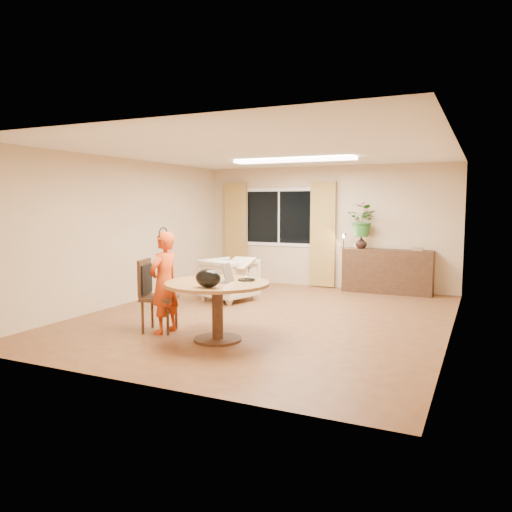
{
  "coord_description": "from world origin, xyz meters",
  "views": [
    {
      "loc": [
        3.14,
        -7.15,
        1.8
      ],
      "look_at": [
        -0.08,
        -0.2,
        1.0
      ],
      "focal_mm": 35.0,
      "sensor_mm": 36.0,
      "label": 1
    }
  ],
  "objects": [
    {
      "name": "wall_left",
      "position": [
        -2.75,
        0.0,
        1.3
      ],
      "size": [
        0.0,
        6.5,
        6.5
      ],
      "primitive_type": "plane",
      "rotation": [
        1.57,
        0.0,
        1.57
      ],
      "color": "tan",
      "rests_on": "floor"
    },
    {
      "name": "curtain_left",
      "position": [
        -2.15,
        3.15,
        1.15
      ],
      "size": [
        0.55,
        0.08,
        2.25
      ],
      "primitive_type": "cube",
      "color": "olive",
      "rests_on": "wall_back"
    },
    {
      "name": "dining_chair",
      "position": [
        -1.0,
        -1.45,
        0.51
      ],
      "size": [
        0.59,
        0.56,
        1.02
      ],
      "primitive_type": null,
      "rotation": [
        0.0,
        0.0,
        0.27
      ],
      "color": "#311910",
      "rests_on": "floor"
    },
    {
      "name": "child",
      "position": [
        -0.89,
        -1.47,
        0.71
      ],
      "size": [
        0.55,
        0.38,
        1.42
      ],
      "primitive_type": "imported",
      "rotation": [
        0.0,
        0.0,
        -1.66
      ],
      "color": "red",
      "rests_on": "floor"
    },
    {
      "name": "book_stack",
      "position": [
        1.94,
        3.01,
        0.92
      ],
      "size": [
        0.22,
        0.19,
        0.08
      ],
      "primitive_type": null,
      "rotation": [
        0.0,
        0.0,
        0.31
      ],
      "color": "#956C4C",
      "rests_on": "sideboard"
    },
    {
      "name": "curtain_right",
      "position": [
        -0.05,
        3.15,
        1.15
      ],
      "size": [
        0.55,
        0.08,
        2.25
      ],
      "primitive_type": "cube",
      "color": "olive",
      "rests_on": "wall_back"
    },
    {
      "name": "desk_lamp",
      "position": [
        0.46,
        2.96,
        1.04
      ],
      "size": [
        0.14,
        0.14,
        0.32
      ],
      "primitive_type": null,
      "rotation": [
        0.0,
        0.0,
        0.09
      ],
      "color": "black",
      "rests_on": "sideboard"
    },
    {
      "name": "sideboard",
      "position": [
        1.36,
        3.01,
        0.44
      ],
      "size": [
        1.77,
        0.43,
        0.88
      ],
      "primitive_type": "cube",
      "color": "#311910",
      "rests_on": "floor"
    },
    {
      "name": "ceiling_panel",
      "position": [
        0.0,
        1.2,
        2.57
      ],
      "size": [
        2.2,
        0.35,
        0.05
      ],
      "primitive_type": "cube",
      "color": "white",
      "rests_on": "ceiling"
    },
    {
      "name": "wall_right",
      "position": [
        2.75,
        0.0,
        1.3
      ],
      "size": [
        0.0,
        6.5,
        6.5
      ],
      "primitive_type": "plane",
      "rotation": [
        1.57,
        0.0,
        -1.57
      ],
      "color": "tan",
      "rests_on": "floor"
    },
    {
      "name": "ceiling",
      "position": [
        0.0,
        0.0,
        2.6
      ],
      "size": [
        6.5,
        6.5,
        0.0
      ],
      "primitive_type": "plane",
      "rotation": [
        3.14,
        0.0,
        0.0
      ],
      "color": "white",
      "rests_on": "wall_back"
    },
    {
      "name": "wall_back",
      "position": [
        0.0,
        3.25,
        1.3
      ],
      "size": [
        5.5,
        0.0,
        5.5
      ],
      "primitive_type": "plane",
      "rotation": [
        1.57,
        0.0,
        0.0
      ],
      "color": "tan",
      "rests_on": "floor"
    },
    {
      "name": "tumbler",
      "position": [
        -0.02,
        -1.22,
        0.84
      ],
      "size": [
        0.09,
        0.09,
        0.11
      ],
      "primitive_type": null,
      "rotation": [
        0.0,
        0.0,
        -0.12
      ],
      "color": "white",
      "rests_on": "dining_table"
    },
    {
      "name": "dining_table",
      "position": [
        -0.03,
        -1.51,
        0.61
      ],
      "size": [
        1.37,
        1.37,
        0.78
      ],
      "color": "brown",
      "rests_on": "floor"
    },
    {
      "name": "armchair",
      "position": [
        -1.18,
        0.98,
        0.4
      ],
      "size": [
        1.05,
        1.07,
        0.79
      ],
      "primitive_type": "imported",
      "rotation": [
        0.0,
        0.0,
        2.86
      ],
      "color": "beige",
      "rests_on": "floor"
    },
    {
      "name": "window",
      "position": [
        -1.1,
        3.23,
        1.5
      ],
      "size": [
        1.7,
        0.03,
        1.3
      ],
      "color": "white",
      "rests_on": "wall_back"
    },
    {
      "name": "throw",
      "position": [
        -0.92,
        0.9,
        0.81
      ],
      "size": [
        0.46,
        0.56,
        0.03
      ],
      "primitive_type": null,
      "rotation": [
        0.0,
        0.0,
        -0.02
      ],
      "color": "beige",
      "rests_on": "armchair"
    },
    {
      "name": "pot_lid",
      "position": [
        0.26,
        -1.24,
        0.8
      ],
      "size": [
        0.28,
        0.28,
        0.04
      ],
      "primitive_type": null,
      "rotation": [
        0.0,
        0.0,
        0.23
      ],
      "color": "white",
      "rests_on": "dining_table"
    },
    {
      "name": "vase",
      "position": [
        0.81,
        3.01,
        1.01
      ],
      "size": [
        0.27,
        0.27,
        0.25
      ],
      "primitive_type": "imported",
      "rotation": [
        0.0,
        0.0,
        0.13
      ],
      "color": "black",
      "rests_on": "sideboard"
    },
    {
      "name": "floor",
      "position": [
        0.0,
        0.0,
        0.0
      ],
      "size": [
        6.5,
        6.5,
        0.0
      ],
      "primitive_type": "plane",
      "color": "brown",
      "rests_on": "ground"
    },
    {
      "name": "handbag",
      "position": [
        0.08,
        -1.93,
        0.89
      ],
      "size": [
        0.36,
        0.23,
        0.23
      ],
      "primitive_type": null,
      "rotation": [
        0.0,
        0.0,
        0.1
      ],
      "color": "black",
      "rests_on": "dining_table"
    },
    {
      "name": "bouquet",
      "position": [
        0.85,
        3.01,
        1.46
      ],
      "size": [
        0.71,
        0.65,
        0.66
      ],
      "primitive_type": "imported",
      "rotation": [
        0.0,
        0.0,
        -0.27
      ],
      "color": "#2B6224",
      "rests_on": "vase"
    },
    {
      "name": "laptop",
      "position": [
        -0.07,
        -1.48,
        0.91
      ],
      "size": [
        0.41,
        0.29,
        0.26
      ],
      "primitive_type": null,
      "rotation": [
        0.0,
        0.0,
        0.1
      ],
      "color": "#B7B7BC",
      "rests_on": "dining_table"
    },
    {
      "name": "wine_glass",
      "position": [
        0.34,
        -1.32,
        0.88
      ],
      "size": [
        0.08,
        0.08,
        0.2
      ],
      "primitive_type": null,
      "rotation": [
        0.0,
        0.0,
        0.2
      ],
      "color": "white",
      "rests_on": "dining_table"
    }
  ]
}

